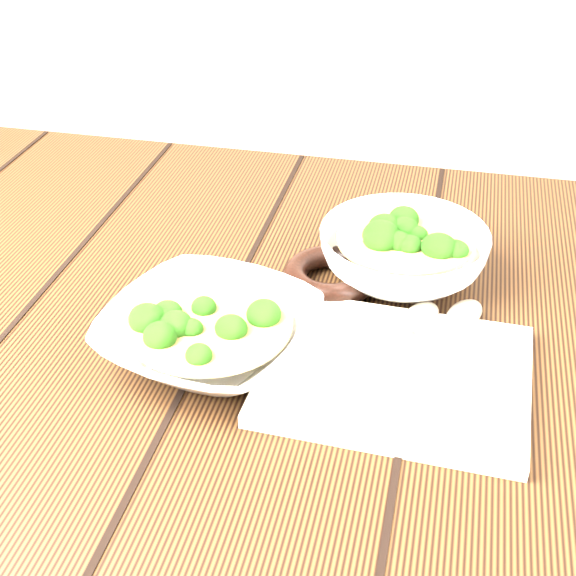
{
  "coord_description": "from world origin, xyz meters",
  "views": [
    {
      "loc": [
        0.2,
        -0.65,
        1.23
      ],
      "look_at": [
        0.05,
        -0.02,
        0.8
      ],
      "focal_mm": 50.0,
      "sensor_mm": 36.0,
      "label": 1
    }
  ],
  "objects_px": {
    "trivet": "(331,275)",
    "soup_bowl_back": "(403,252)",
    "table": "(245,401)",
    "napkin": "(395,374)",
    "soup_bowl_front": "(210,333)"
  },
  "relations": [
    {
      "from": "soup_bowl_front",
      "to": "napkin",
      "type": "height_order",
      "value": "soup_bowl_front"
    },
    {
      "from": "soup_bowl_back",
      "to": "trivet",
      "type": "distance_m",
      "value": 0.08
    },
    {
      "from": "soup_bowl_front",
      "to": "trivet",
      "type": "height_order",
      "value": "soup_bowl_front"
    },
    {
      "from": "table",
      "to": "napkin",
      "type": "bearing_deg",
      "value": -22.9
    },
    {
      "from": "soup_bowl_back",
      "to": "napkin",
      "type": "height_order",
      "value": "soup_bowl_back"
    },
    {
      "from": "soup_bowl_front",
      "to": "trivet",
      "type": "xyz_separation_m",
      "value": [
        0.09,
        0.15,
        -0.01
      ]
    },
    {
      "from": "soup_bowl_front",
      "to": "napkin",
      "type": "distance_m",
      "value": 0.18
    },
    {
      "from": "table",
      "to": "trivet",
      "type": "distance_m",
      "value": 0.17
    },
    {
      "from": "soup_bowl_back",
      "to": "trivet",
      "type": "height_order",
      "value": "soup_bowl_back"
    },
    {
      "from": "soup_bowl_back",
      "to": "soup_bowl_front",
      "type": "bearing_deg",
      "value": -132.29
    },
    {
      "from": "trivet",
      "to": "table",
      "type": "bearing_deg",
      "value": -137.44
    },
    {
      "from": "soup_bowl_front",
      "to": "napkin",
      "type": "xyz_separation_m",
      "value": [
        0.18,
        0.0,
        -0.02
      ]
    },
    {
      "from": "table",
      "to": "napkin",
      "type": "distance_m",
      "value": 0.22
    },
    {
      "from": "trivet",
      "to": "soup_bowl_front",
      "type": "bearing_deg",
      "value": -121.74
    },
    {
      "from": "trivet",
      "to": "soup_bowl_back",
      "type": "bearing_deg",
      "value": 24.88
    }
  ]
}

